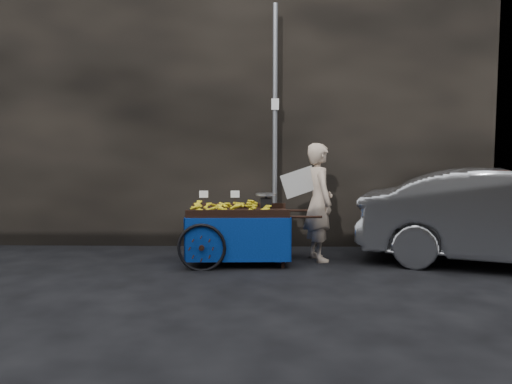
{
  "coord_description": "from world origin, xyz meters",
  "views": [
    {
      "loc": [
        0.16,
        -6.89,
        1.69
      ],
      "look_at": [
        0.01,
        0.5,
        1.04
      ],
      "focal_mm": 35.0,
      "sensor_mm": 36.0,
      "label": 1
    }
  ],
  "objects_px": {
    "vendor": "(319,202)",
    "parked_car": "(511,218)",
    "banana_cart": "(235,217)",
    "plastic_bag": "(280,255)"
  },
  "relations": [
    {
      "from": "vendor",
      "to": "plastic_bag",
      "type": "xyz_separation_m",
      "value": [
        -0.58,
        -0.26,
        -0.76
      ]
    },
    {
      "from": "plastic_bag",
      "to": "parked_car",
      "type": "relative_size",
      "value": 0.07
    },
    {
      "from": "vendor",
      "to": "parked_car",
      "type": "bearing_deg",
      "value": -112.73
    },
    {
      "from": "plastic_bag",
      "to": "vendor",
      "type": "bearing_deg",
      "value": 24.07
    },
    {
      "from": "banana_cart",
      "to": "parked_car",
      "type": "xyz_separation_m",
      "value": [
        3.95,
        -0.17,
        0.01
      ]
    },
    {
      "from": "parked_car",
      "to": "vendor",
      "type": "bearing_deg",
      "value": 101.56
    },
    {
      "from": "vendor",
      "to": "plastic_bag",
      "type": "relative_size",
      "value": 6.37
    },
    {
      "from": "parked_car",
      "to": "banana_cart",
      "type": "bearing_deg",
      "value": 106.43
    },
    {
      "from": "banana_cart",
      "to": "vendor",
      "type": "xyz_separation_m",
      "value": [
        1.25,
        0.18,
        0.21
      ]
    },
    {
      "from": "plastic_bag",
      "to": "banana_cart",
      "type": "bearing_deg",
      "value": 173.16
    }
  ]
}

